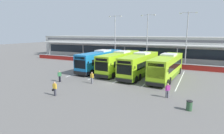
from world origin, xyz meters
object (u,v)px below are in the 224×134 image
(pedestrian_in_dark_coat, at_px, (60,76))
(lamp_post_west, at_px, (115,36))
(coach_bus_left_centre, at_px, (120,63))
(lamp_post_centre, at_px, (147,36))
(litter_bin, at_px, (189,106))
(coach_bus_leftmost, at_px, (100,61))
(coach_bus_right_centre, at_px, (167,67))
(pedestrian_near_bin, at_px, (92,77))
(pedestrian_with_handbag, at_px, (55,88))
(lamp_post_east, at_px, (187,36))
(pedestrian_child, at_px, (168,90))
(coach_bus_centre, at_px, (140,65))

(pedestrian_in_dark_coat, height_order, lamp_post_west, lamp_post_west)
(coach_bus_left_centre, relative_size, lamp_post_centre, 1.12)
(litter_bin, bearing_deg, coach_bus_leftmost, 142.52)
(coach_bus_right_centre, xyz_separation_m, pedestrian_near_bin, (-8.86, -7.49, -0.91))
(coach_bus_leftmost, bearing_deg, lamp_post_centre, 60.55)
(coach_bus_right_centre, xyz_separation_m, pedestrian_with_handbag, (-9.95, -13.63, -0.93))
(pedestrian_in_dark_coat, relative_size, pedestrian_near_bin, 1.00)
(lamp_post_east, xyz_separation_m, litter_bin, (2.14, -22.06, -5.82))
(lamp_post_west, relative_size, litter_bin, 11.83)
(pedestrian_in_dark_coat, distance_m, lamp_post_east, 25.36)
(lamp_post_east, relative_size, litter_bin, 11.83)
(coach_bus_right_centre, bearing_deg, lamp_post_centre, 118.56)
(coach_bus_leftmost, height_order, lamp_post_east, lamp_post_east)
(coach_bus_right_centre, xyz_separation_m, lamp_post_east, (1.83, 10.67, 4.50))
(coach_bus_left_centre, height_order, pedestrian_in_dark_coat, coach_bus_left_centre)
(pedestrian_child, distance_m, pedestrian_near_bin, 10.55)
(pedestrian_with_handbag, xyz_separation_m, pedestrian_near_bin, (1.10, 6.14, 0.02))
(coach_bus_centre, bearing_deg, litter_bin, -54.30)
(pedestrian_in_dark_coat, height_order, lamp_post_centre, lamp_post_centre)
(pedestrian_with_handbag, xyz_separation_m, lamp_post_centre, (3.57, 25.36, 5.43))
(coach_bus_right_centre, height_order, lamp_post_centre, lamp_post_centre)
(lamp_post_centre, bearing_deg, lamp_post_east, -7.37)
(coach_bus_leftmost, height_order, lamp_post_west, lamp_post_west)
(lamp_post_west, height_order, lamp_post_east, same)
(lamp_post_east, bearing_deg, litter_bin, -84.45)
(coach_bus_centre, bearing_deg, pedestrian_with_handbag, -112.03)
(pedestrian_with_handbag, relative_size, pedestrian_in_dark_coat, 1.00)
(coach_bus_right_centre, bearing_deg, coach_bus_centre, 177.34)
(lamp_post_centre, bearing_deg, litter_bin, -65.86)
(coach_bus_centre, distance_m, pedestrian_near_bin, 8.95)
(coach_bus_left_centre, distance_m, pedestrian_with_handbag, 14.74)
(pedestrian_child, xyz_separation_m, pedestrian_near_bin, (-10.47, 1.34, 0.00))
(coach_bus_centre, bearing_deg, coach_bus_leftmost, 173.35)
(lamp_post_west, bearing_deg, pedestrian_in_dark_coat, -88.63)
(pedestrian_child, bearing_deg, litter_bin, -47.41)
(coach_bus_right_centre, relative_size, lamp_post_west, 1.12)
(pedestrian_in_dark_coat, xyz_separation_m, lamp_post_west, (-0.48, 20.11, 5.42))
(coach_bus_left_centre, bearing_deg, pedestrian_in_dark_coat, -118.29)
(coach_bus_left_centre, height_order, pedestrian_with_handbag, coach_bus_left_centre)
(coach_bus_leftmost, bearing_deg, coach_bus_left_centre, -2.14)
(coach_bus_right_centre, distance_m, pedestrian_child, 9.02)
(litter_bin, bearing_deg, coach_bus_centre, 125.70)
(coach_bus_right_centre, bearing_deg, coach_bus_leftmost, 174.75)
(lamp_post_centre, bearing_deg, pedestrian_near_bin, -97.33)
(pedestrian_with_handbag, bearing_deg, lamp_post_centre, 81.99)
(coach_bus_leftmost, relative_size, coach_bus_centre, 1.00)
(lamp_post_west, bearing_deg, coach_bus_centre, -49.06)
(lamp_post_west, bearing_deg, lamp_post_centre, 2.71)
(coach_bus_right_centre, height_order, pedestrian_child, coach_bus_right_centre)
(coach_bus_centre, bearing_deg, pedestrian_in_dark_coat, -135.84)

